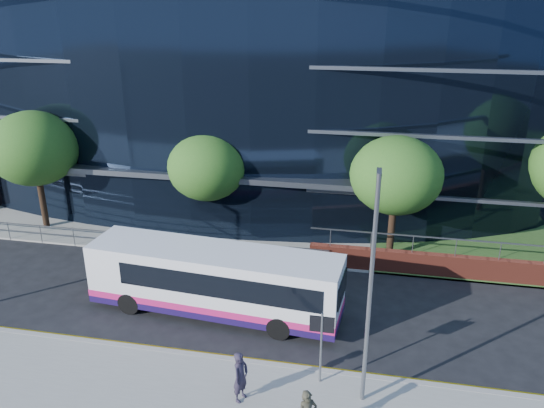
% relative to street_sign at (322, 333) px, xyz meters
% --- Properties ---
extents(ground, '(200.00, 200.00, 0.00)m').
position_rel_street_sign_xyz_m(ground, '(-4.50, 1.59, -2.15)').
color(ground, black).
rests_on(ground, ground).
extents(kerb, '(80.00, 0.25, 0.16)m').
position_rel_street_sign_xyz_m(kerb, '(-4.50, 0.59, -2.07)').
color(kerb, gray).
rests_on(kerb, ground).
extents(yellow_line_outer, '(80.00, 0.08, 0.01)m').
position_rel_street_sign_xyz_m(yellow_line_outer, '(-4.50, 0.79, -2.14)').
color(yellow_line_outer, gold).
rests_on(yellow_line_outer, ground).
extents(yellow_line_inner, '(80.00, 0.08, 0.01)m').
position_rel_street_sign_xyz_m(yellow_line_inner, '(-4.50, 0.94, -2.14)').
color(yellow_line_inner, gold).
rests_on(yellow_line_inner, ground).
extents(far_forecourt, '(50.00, 8.00, 0.10)m').
position_rel_street_sign_xyz_m(far_forecourt, '(-10.50, 12.59, -2.10)').
color(far_forecourt, gray).
rests_on(far_forecourt, ground).
extents(glass_office, '(44.00, 23.10, 16.00)m').
position_rel_street_sign_xyz_m(glass_office, '(-8.50, 22.44, 5.85)').
color(glass_office, black).
rests_on(glass_office, ground).
extents(guard_railings, '(24.00, 0.05, 1.10)m').
position_rel_street_sign_xyz_m(guard_railings, '(-12.50, 8.59, -1.33)').
color(guard_railings, slate).
rests_on(guard_railings, ground).
extents(street_sign, '(0.85, 0.09, 2.80)m').
position_rel_street_sign_xyz_m(street_sign, '(0.00, 0.00, 0.00)').
color(street_sign, slate).
rests_on(street_sign, pavement_near).
extents(tree_far_a, '(4.95, 4.95, 6.98)m').
position_rel_street_sign_xyz_m(tree_far_a, '(-17.50, 10.59, 2.71)').
color(tree_far_a, black).
rests_on(tree_far_a, ground).
extents(tree_far_b, '(4.29, 4.29, 6.05)m').
position_rel_street_sign_xyz_m(tree_far_b, '(-7.50, 11.09, 2.06)').
color(tree_far_b, black).
rests_on(tree_far_b, ground).
extents(tree_far_c, '(4.62, 4.62, 6.51)m').
position_rel_street_sign_xyz_m(tree_far_c, '(2.50, 10.59, 2.39)').
color(tree_far_c, black).
rests_on(tree_far_c, ground).
extents(streetlight_east, '(0.15, 0.77, 8.00)m').
position_rel_street_sign_xyz_m(streetlight_east, '(1.50, -0.59, 2.29)').
color(streetlight_east, slate).
rests_on(streetlight_east, pavement_near).
extents(city_bus, '(11.08, 3.42, 2.95)m').
position_rel_street_sign_xyz_m(city_bus, '(-4.87, 3.76, -0.58)').
color(city_bus, silver).
rests_on(city_bus, ground).
extents(pedestrian, '(0.63, 0.78, 1.83)m').
position_rel_street_sign_xyz_m(pedestrian, '(-2.51, -1.41, -1.08)').
color(pedestrian, '#272132').
rests_on(pedestrian, pavement_near).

